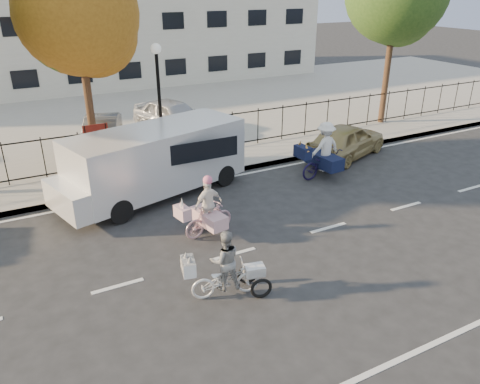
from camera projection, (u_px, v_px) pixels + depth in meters
ground at (234, 254)px, 11.98m from camera, size 120.00×120.00×0.00m
road_markings at (234, 254)px, 11.98m from camera, size 60.00×9.52×0.01m
curb at (167, 183)px, 16.03m from camera, size 60.00×0.10×0.15m
sidewalk at (157, 173)px, 16.87m from camera, size 60.00×2.20×0.15m
parking_lot at (102, 116)px, 24.06m from camera, size 60.00×15.60×0.15m
iron_fence at (146, 143)px, 17.42m from camera, size 58.00×0.06×1.50m
building at (62, 38)px, 30.94m from camera, size 34.00×10.00×6.00m
lamppost at (158, 84)px, 16.41m from camera, size 0.36×0.36×4.33m
street_sign at (97, 139)px, 16.10m from camera, size 0.85×0.06×1.80m
zebra_trike at (225, 272)px, 10.16m from camera, size 1.86×1.00×1.59m
unicorn_bike at (208, 213)px, 12.67m from camera, size 1.76×1.24×1.74m
bull_bike at (324, 156)px, 16.44m from camera, size 2.17×1.49×2.00m
white_van at (154, 159)px, 14.88m from camera, size 6.64×3.53×2.21m
gold_sedan at (346, 140)px, 18.38m from camera, size 4.35×2.93×1.38m
lot_car_c at (102, 132)px, 19.15m from camera, size 2.47×3.97×1.24m
lot_car_d at (173, 116)px, 20.92m from camera, size 3.07×4.65×1.47m
tree_mid at (82, 20)px, 15.64m from camera, size 4.07×4.07×7.46m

